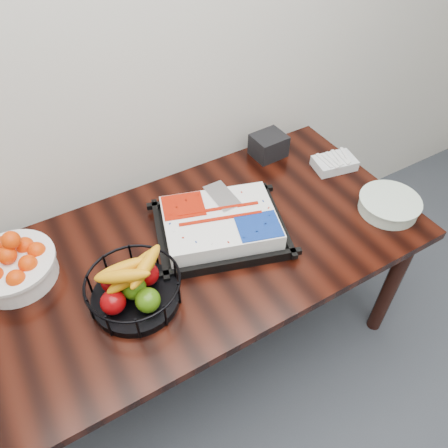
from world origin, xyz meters
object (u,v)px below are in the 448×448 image
table (200,259)px  plate_stack (389,205)px  napkin_box (269,145)px  fruit_basket (134,288)px  tangerine_bowl (11,262)px  cake_tray (220,225)px

table → plate_stack: (0.78, -0.23, 0.12)m
napkin_box → fruit_basket: bearing=-152.1°
table → tangerine_bowl: bearing=162.9°
fruit_basket → plate_stack: fruit_basket is taller
napkin_box → cake_tray: bearing=-144.1°
cake_tray → napkin_box: (0.47, 0.34, 0.01)m
plate_stack → napkin_box: 0.62m
cake_tray → napkin_box: 0.57m
table → napkin_box: bearing=31.6°
plate_stack → table: bearing=163.4°
cake_tray → tangerine_bowl: tangerine_bowl is taller
table → cake_tray: 0.17m
tangerine_bowl → plate_stack: 1.50m
cake_tray → plate_stack: cake_tray is taller
cake_tray → napkin_box: bearing=35.9°
cake_tray → plate_stack: size_ratio=2.33×
cake_tray → plate_stack: bearing=-19.9°
table → fruit_basket: (-0.31, -0.12, 0.16)m
fruit_basket → tangerine_bowl: bearing=136.8°
fruit_basket → table: bearing=20.3°
tangerine_bowl → plate_stack: tangerine_bowl is taller
tangerine_bowl → fruit_basket: size_ratio=0.94×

